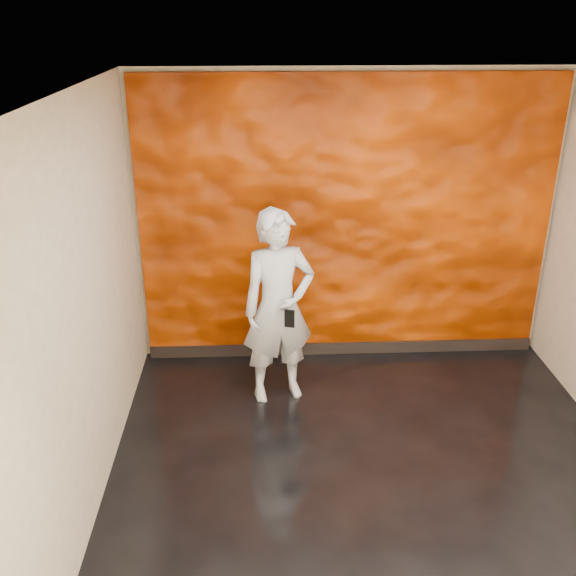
# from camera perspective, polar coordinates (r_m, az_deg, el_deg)

# --- Properties ---
(room) EXTENTS (4.02, 4.02, 2.81)m
(room) POSITION_cam_1_polar(r_m,az_deg,el_deg) (4.33, 8.56, -2.03)
(room) COLOR black
(room) RESTS_ON ground
(feature_wall) EXTENTS (3.90, 0.06, 2.75)m
(feature_wall) POSITION_cam_1_polar(r_m,az_deg,el_deg) (6.14, 5.19, 5.72)
(feature_wall) COLOR #E04700
(feature_wall) RESTS_ON ground
(baseboard) EXTENTS (3.90, 0.04, 0.12)m
(baseboard) POSITION_cam_1_polar(r_m,az_deg,el_deg) (6.62, 4.82, -5.32)
(baseboard) COLOR black
(baseboard) RESTS_ON ground
(man) EXTENTS (0.73, 0.57, 1.76)m
(man) POSITION_cam_1_polar(r_m,az_deg,el_deg) (5.55, -0.85, -1.74)
(man) COLOR #999DA8
(man) RESTS_ON ground
(phone) EXTENTS (0.09, 0.04, 0.16)m
(phone) POSITION_cam_1_polar(r_m,az_deg,el_deg) (5.30, 0.14, -2.73)
(phone) COLOR black
(phone) RESTS_ON man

